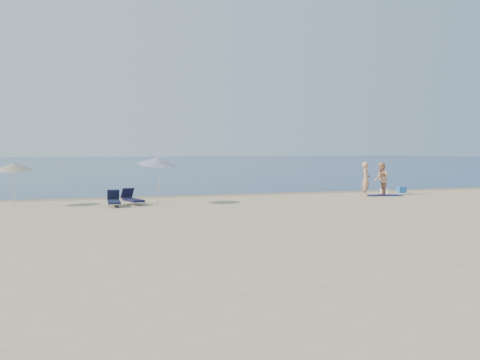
{
  "coord_description": "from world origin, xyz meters",
  "views": [
    {
      "loc": [
        -13.67,
        -11.91,
        2.55
      ],
      "look_at": [
        -3.67,
        16.0,
        1.0
      ],
      "focal_mm": 45.0,
      "sensor_mm": 36.0,
      "label": 1
    }
  ],
  "objects_px": {
    "person_left": "(366,179)",
    "person_right": "(381,179)",
    "blue_cooler": "(401,190)",
    "umbrella_near": "(157,161)"
  },
  "relations": [
    {
      "from": "person_left",
      "to": "person_right",
      "type": "relative_size",
      "value": 1.03
    },
    {
      "from": "person_left",
      "to": "person_right",
      "type": "height_order",
      "value": "person_left"
    },
    {
      "from": "blue_cooler",
      "to": "umbrella_near",
      "type": "height_order",
      "value": "umbrella_near"
    },
    {
      "from": "person_right",
      "to": "umbrella_near",
      "type": "bearing_deg",
      "value": -66.48
    },
    {
      "from": "person_left",
      "to": "blue_cooler",
      "type": "relative_size",
      "value": 3.69
    },
    {
      "from": "person_right",
      "to": "blue_cooler",
      "type": "bearing_deg",
      "value": 138.5
    },
    {
      "from": "person_right",
      "to": "blue_cooler",
      "type": "relative_size",
      "value": 3.59
    },
    {
      "from": "umbrella_near",
      "to": "person_right",
      "type": "bearing_deg",
      "value": -13.04
    },
    {
      "from": "person_right",
      "to": "umbrella_near",
      "type": "height_order",
      "value": "umbrella_near"
    },
    {
      "from": "person_right",
      "to": "blue_cooler",
      "type": "distance_m",
      "value": 2.65
    }
  ]
}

